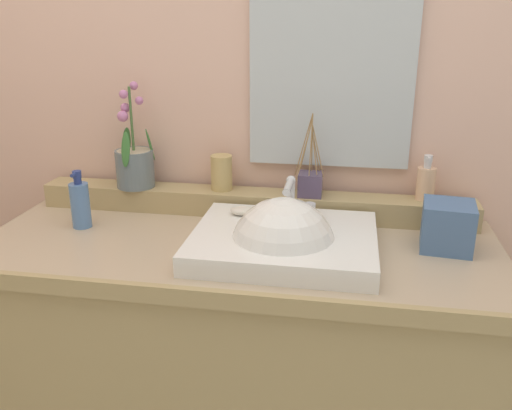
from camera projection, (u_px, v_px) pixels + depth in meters
wall_back at (262, 89)px, 1.74m from camera, size 3.31×0.20×2.49m
vanity_cabinet at (239, 376)px, 1.64m from camera, size 1.42×0.58×0.89m
back_ledge at (252, 203)px, 1.69m from camera, size 1.34×0.10×0.07m
sink_basin at (283, 247)px, 1.42m from camera, size 0.47×0.39×0.29m
soap_bar at (243, 211)px, 1.53m from camera, size 0.07×0.04×0.02m
potted_plant at (135, 163)px, 1.70m from camera, size 0.12×0.13×0.32m
soap_dispenser at (426, 182)px, 1.59m from camera, size 0.05×0.06×0.13m
tumbler_cup at (222, 173)px, 1.68m from camera, size 0.07×0.07×0.11m
reed_diffuser at (310, 183)px, 1.63m from camera, size 0.09×0.10×0.25m
lotion_bottle at (80, 204)px, 1.58m from camera, size 0.05×0.06×0.17m
tissue_box at (447, 226)px, 1.43m from camera, size 0.14×0.14×0.13m
mirror at (331, 69)px, 1.57m from camera, size 0.48×0.02×0.58m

